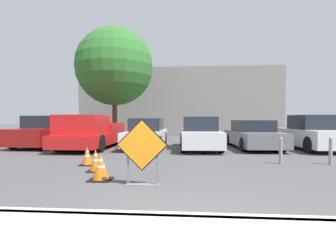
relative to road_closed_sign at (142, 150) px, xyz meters
The scene contains 16 objects.
ground_plane 8.08m from the road_closed_sign, 83.12° to the left, with size 96.00×96.00×0.00m, color #4C4C4F.
curb_lip 2.34m from the road_closed_sign, 64.38° to the right, with size 28.19×0.20×0.14m.
road_closed_sign is the anchor object (origin of this frame).
traffic_cone_nearest 1.23m from the road_closed_sign, 158.34° to the left, with size 0.51×0.51×0.64m.
traffic_cone_second 2.13m from the road_closed_sign, 137.84° to the left, with size 0.41×0.41×0.62m.
traffic_cone_third 3.20m from the road_closed_sign, 132.66° to the left, with size 0.41×0.41×0.58m.
parked_car_nearest 9.76m from the road_closed_sign, 130.68° to the left, with size 1.98×4.16×1.59m.
pickup_truck 7.67m from the road_closed_sign, 119.14° to the left, with size 2.11×5.52×1.61m.
parked_car_second 7.52m from the road_closed_sign, 98.46° to the left, with size 1.80×4.61×1.46m.
parked_car_third 7.17m from the road_closed_sign, 77.79° to the left, with size 1.95×4.57×1.54m.
parked_car_fourth 8.64m from the road_closed_sign, 61.33° to the left, with size 2.16×4.76×1.37m.
parked_car_fifth 9.79m from the road_closed_sign, 46.27° to the left, with size 2.02×4.14×1.62m.
bollard_nearest 4.95m from the road_closed_sign, 37.38° to the left, with size 0.12×0.12×0.86m.
bollard_second 6.23m from the road_closed_sign, 28.85° to the left, with size 0.12×0.12×0.87m.
building_facade_backdrop 18.79m from the road_closed_sign, 89.45° to the left, with size 17.15×5.00×5.76m.
street_tree_behind_lot 12.77m from the road_closed_sign, 108.76° to the left, with size 5.08×5.08×7.41m.
Camera 1 is at (0.04, -3.55, 1.45)m, focal length 28.00 mm.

